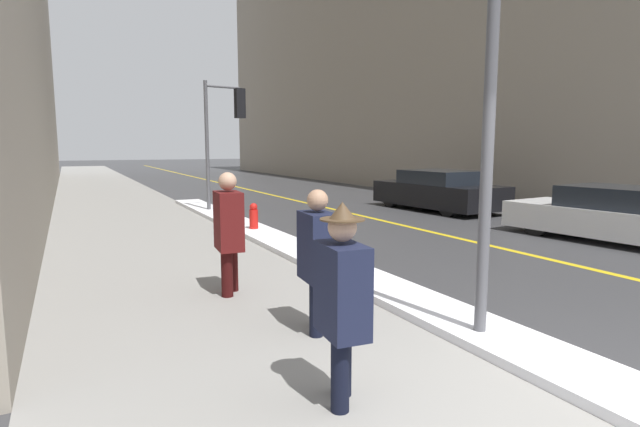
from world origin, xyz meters
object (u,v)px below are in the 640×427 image
at_px(pedestrian_with_shoulder_bag, 317,254).
at_px(fire_hydrant, 254,218).
at_px(pedestrian_nearside, 229,227).
at_px(parked_car_black, 439,191).
at_px(traffic_light_near, 227,119).
at_px(parked_car_white, 623,216).
at_px(lamp_post, 492,50).
at_px(pedestrian_trailing, 342,296).

distance_m(pedestrian_with_shoulder_bag, fire_hydrant, 6.40).
height_order(pedestrian_nearside, parked_car_black, pedestrian_nearside).
height_order(pedestrian_with_shoulder_bag, parked_car_black, pedestrian_with_shoulder_bag).
bearing_deg(traffic_light_near, parked_car_black, -32.52).
xyz_separation_m(parked_car_white, fire_hydrant, (-6.46, 4.52, -0.21)).
bearing_deg(pedestrian_with_shoulder_bag, fire_hydrant, 171.97).
relative_size(pedestrian_with_shoulder_bag, pedestrian_nearside, 0.94).
xyz_separation_m(pedestrian_nearside, fire_hydrant, (1.90, 4.44, -0.57)).
xyz_separation_m(lamp_post, pedestrian_trailing, (-1.89, -0.48, -2.03)).
bearing_deg(pedestrian_trailing, fire_hydrant, 170.78).
bearing_deg(pedestrian_nearside, traffic_light_near, 168.77).
distance_m(pedestrian_trailing, parked_car_black, 12.52).
bearing_deg(lamp_post, parked_car_black, 52.08).
xyz_separation_m(pedestrian_trailing, parked_car_white, (8.44, 3.13, -0.31)).
relative_size(pedestrian_nearside, parked_car_black, 0.38).
height_order(parked_car_white, parked_car_black, parked_car_black).
height_order(pedestrian_trailing, parked_car_black, pedestrian_trailing).
distance_m(pedestrian_trailing, pedestrian_with_shoulder_bag, 1.52).
relative_size(pedestrian_trailing, pedestrian_nearside, 0.96).
bearing_deg(pedestrian_with_shoulder_bag, parked_car_black, 138.70).
distance_m(parked_car_black, fire_hydrant, 6.79).
relative_size(traffic_light_near, pedestrian_nearside, 2.37).
relative_size(parked_car_black, fire_hydrant, 6.27).
height_order(pedestrian_with_shoulder_bag, fire_hydrant, pedestrian_with_shoulder_bag).
relative_size(pedestrian_nearside, fire_hydrant, 2.35).
bearing_deg(fire_hydrant, pedestrian_nearside, -113.15).
distance_m(lamp_post, pedestrian_trailing, 2.82).
xyz_separation_m(traffic_light_near, parked_car_white, (5.81, -8.67, -2.27)).
relative_size(pedestrian_nearside, parked_car_white, 0.35).
xyz_separation_m(pedestrian_with_shoulder_bag, pedestrian_nearside, (-0.43, 1.77, 0.06)).
bearing_deg(pedestrian_nearside, pedestrian_trailing, 3.85).
distance_m(pedestrian_with_shoulder_bag, parked_car_white, 8.12).
bearing_deg(parked_car_black, lamp_post, 139.04).
bearing_deg(fire_hydrant, pedestrian_trailing, -104.51).
bearing_deg(pedestrian_trailing, lamp_post, 109.39).
distance_m(pedestrian_nearside, parked_car_white, 8.37).
relative_size(pedestrian_trailing, parked_car_white, 0.34).
bearing_deg(lamp_post, pedestrian_with_shoulder_bag, 145.32).
bearing_deg(parked_car_white, pedestrian_with_shoulder_bag, 96.38).
relative_size(traffic_light_near, fire_hydrant, 5.58).
bearing_deg(pedestrian_nearside, fire_hydrant, 162.15).
bearing_deg(parked_car_white, pedestrian_nearside, 83.80).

